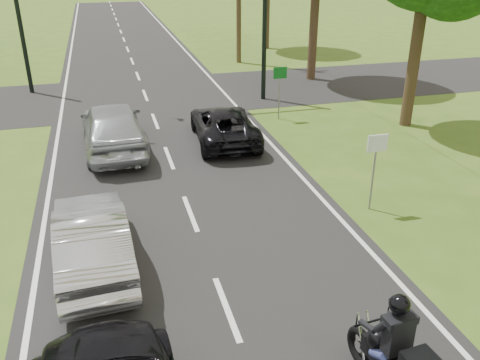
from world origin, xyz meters
name	(u,v)px	position (x,y,z in m)	size (l,w,h in m)	color
ground	(227,309)	(0.00, 0.00, 0.00)	(140.00, 140.00, 0.00)	#3C5919
road	(161,138)	(0.00, 10.00, 0.01)	(8.00, 100.00, 0.01)	black
cross_road	(145,95)	(0.00, 16.00, 0.01)	(60.00, 7.00, 0.01)	black
dark_suv	(224,125)	(2.16, 9.08, 0.63)	(2.05, 4.45, 1.24)	black
silver_sedan	(92,238)	(-2.45, 2.16, 0.72)	(1.50, 4.30, 1.42)	silver
silver_suv	(113,126)	(-1.69, 9.23, 0.86)	(2.01, 5.00, 1.70)	#AEB2B6
traffic_signal	(223,6)	(3.34, 14.00, 4.14)	(6.38, 0.44, 6.00)	black
signal_pole_far	(21,28)	(-5.20, 18.00, 3.00)	(0.20, 0.20, 6.00)	black
sign_white	(376,154)	(4.70, 2.98, 1.60)	(0.55, 0.07, 2.12)	slate
sign_green	(280,80)	(4.90, 10.98, 1.60)	(0.55, 0.07, 2.12)	slate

